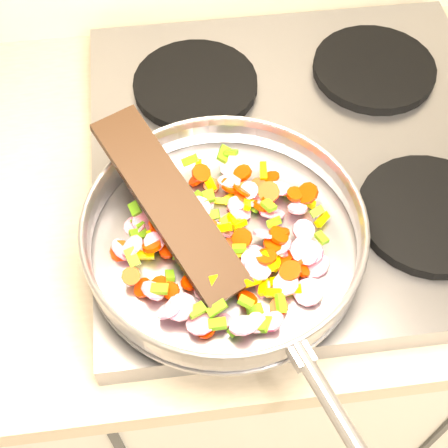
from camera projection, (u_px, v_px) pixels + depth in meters
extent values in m
cube|color=#939399|center=(301.00, 157.00, 0.91)|extent=(0.60, 0.60, 0.04)
cylinder|color=black|center=(217.00, 237.00, 0.80)|extent=(0.19, 0.19, 0.02)
cylinder|color=black|center=(430.00, 214.00, 0.82)|extent=(0.19, 0.19, 0.02)
cylinder|color=black|center=(195.00, 84.00, 0.95)|extent=(0.19, 0.19, 0.02)
cylinder|color=black|center=(374.00, 68.00, 0.97)|extent=(0.19, 0.19, 0.02)
cylinder|color=#9E9EA5|center=(224.00, 244.00, 0.78)|extent=(0.34, 0.34, 0.01)
torus|color=#9E9EA5|center=(224.00, 232.00, 0.75)|extent=(0.38, 0.38, 0.05)
torus|color=#9E9EA5|center=(224.00, 222.00, 0.74)|extent=(0.34, 0.34, 0.01)
cylinder|color=#9E9EA5|center=(345.00, 427.00, 0.61)|extent=(0.08, 0.19, 0.02)
cube|color=#9E9EA5|center=(301.00, 354.00, 0.65)|extent=(0.03, 0.04, 0.02)
cube|color=#4F8E10|center=(170.00, 276.00, 0.74)|extent=(0.01, 0.02, 0.01)
cylinder|color=red|center=(232.00, 245.00, 0.77)|extent=(0.03, 0.03, 0.01)
cylinder|color=#C91353|center=(229.00, 181.00, 0.80)|extent=(0.04, 0.04, 0.02)
cylinder|color=red|center=(242.00, 238.00, 0.75)|extent=(0.03, 0.04, 0.02)
cylinder|color=#C91353|center=(279.00, 188.00, 0.80)|extent=(0.04, 0.04, 0.02)
cube|color=#4F8E10|center=(274.00, 222.00, 0.76)|extent=(0.02, 0.02, 0.02)
cube|color=#4F8E10|center=(239.00, 248.00, 0.74)|extent=(0.02, 0.02, 0.01)
cube|color=#4F8E10|center=(154.00, 240.00, 0.76)|extent=(0.03, 0.02, 0.01)
cube|color=#D7C000|center=(293.00, 290.00, 0.73)|extent=(0.02, 0.02, 0.02)
cylinder|color=red|center=(242.00, 173.00, 0.81)|extent=(0.03, 0.03, 0.02)
cube|color=#4F8E10|center=(192.00, 276.00, 0.74)|extent=(0.02, 0.03, 0.02)
cube|color=#D7C000|center=(222.00, 229.00, 0.76)|extent=(0.02, 0.01, 0.02)
cylinder|color=red|center=(166.00, 205.00, 0.79)|extent=(0.03, 0.03, 0.02)
cylinder|color=red|center=(131.00, 276.00, 0.72)|extent=(0.03, 0.03, 0.01)
cube|color=#4F8E10|center=(217.00, 324.00, 0.69)|extent=(0.02, 0.01, 0.01)
cylinder|color=#C91353|center=(132.00, 246.00, 0.75)|extent=(0.04, 0.04, 0.03)
cylinder|color=red|center=(143.00, 288.00, 0.73)|extent=(0.03, 0.04, 0.02)
cylinder|color=red|center=(208.00, 228.00, 0.76)|extent=(0.04, 0.04, 0.01)
cylinder|color=#C91353|center=(286.00, 284.00, 0.72)|extent=(0.04, 0.04, 0.01)
cylinder|color=red|center=(303.00, 270.00, 0.74)|extent=(0.02, 0.02, 0.02)
cube|color=#D7C000|center=(215.00, 285.00, 0.71)|extent=(0.02, 0.03, 0.02)
cube|color=#D7C000|center=(190.00, 241.00, 0.76)|extent=(0.01, 0.03, 0.02)
cylinder|color=red|center=(295.00, 194.00, 0.79)|extent=(0.03, 0.03, 0.01)
cylinder|color=red|center=(279.00, 235.00, 0.75)|extent=(0.04, 0.04, 0.02)
cylinder|color=#C91353|center=(204.00, 291.00, 0.73)|extent=(0.03, 0.03, 0.02)
cube|color=#D7C000|center=(281.00, 281.00, 0.73)|extent=(0.03, 0.01, 0.01)
cylinder|color=red|center=(209.00, 285.00, 0.73)|extent=(0.03, 0.03, 0.03)
cube|color=#D7C000|center=(227.00, 219.00, 0.78)|extent=(0.02, 0.02, 0.01)
cylinder|color=#C91353|center=(315.00, 265.00, 0.75)|extent=(0.03, 0.04, 0.02)
cylinder|color=red|center=(279.00, 307.00, 0.72)|extent=(0.03, 0.03, 0.01)
cylinder|color=#C91353|center=(249.00, 190.00, 0.80)|extent=(0.03, 0.03, 0.01)
cylinder|color=#C91353|center=(198.00, 209.00, 0.78)|extent=(0.04, 0.03, 0.02)
cylinder|color=#C91353|center=(179.00, 308.00, 0.70)|extent=(0.04, 0.04, 0.01)
cylinder|color=#C91353|center=(153.00, 291.00, 0.72)|extent=(0.04, 0.04, 0.02)
cylinder|color=#C91353|center=(124.00, 250.00, 0.76)|extent=(0.04, 0.05, 0.03)
cylinder|color=#C91353|center=(235.00, 206.00, 0.80)|extent=(0.03, 0.03, 0.02)
cylinder|color=#C91353|center=(256.00, 323.00, 0.70)|extent=(0.03, 0.03, 0.01)
cylinder|color=red|center=(160.00, 286.00, 0.73)|extent=(0.04, 0.04, 0.01)
cylinder|color=#C91353|center=(183.00, 307.00, 0.71)|extent=(0.04, 0.04, 0.03)
cube|color=#D7C000|center=(148.00, 252.00, 0.76)|extent=(0.02, 0.02, 0.01)
cube|color=#4F8E10|center=(255.00, 310.00, 0.72)|extent=(0.02, 0.02, 0.02)
cube|color=#D7C000|center=(198.00, 168.00, 0.84)|extent=(0.01, 0.03, 0.01)
cube|color=#4F8E10|center=(203.00, 259.00, 0.75)|extent=(0.02, 0.02, 0.01)
cylinder|color=#C91353|center=(225.00, 231.00, 0.78)|extent=(0.04, 0.04, 0.03)
cylinder|color=red|center=(273.00, 244.00, 0.75)|extent=(0.03, 0.03, 0.01)
cylinder|color=#C91353|center=(142.00, 221.00, 0.78)|extent=(0.03, 0.03, 0.02)
cube|color=#D7C000|center=(273.00, 293.00, 0.72)|extent=(0.02, 0.02, 0.02)
cube|color=#4F8E10|center=(265.00, 325.00, 0.70)|extent=(0.02, 0.02, 0.01)
cylinder|color=red|center=(268.00, 202.00, 0.79)|extent=(0.02, 0.03, 0.02)
cylinder|color=red|center=(308.00, 193.00, 0.79)|extent=(0.03, 0.04, 0.02)
cylinder|color=#C91353|center=(304.00, 230.00, 0.76)|extent=(0.04, 0.04, 0.02)
cube|color=#4F8E10|center=(317.00, 211.00, 0.77)|extent=(0.02, 0.02, 0.01)
cylinder|color=red|center=(245.00, 192.00, 0.80)|extent=(0.03, 0.03, 0.01)
cylinder|color=red|center=(242.00, 190.00, 0.80)|extent=(0.03, 0.03, 0.03)
cylinder|color=red|center=(212.00, 238.00, 0.77)|extent=(0.03, 0.03, 0.02)
cube|color=#D7C000|center=(250.00, 203.00, 0.80)|extent=(0.02, 0.02, 0.02)
cube|color=#4F8E10|center=(279.00, 244.00, 0.76)|extent=(0.03, 0.02, 0.01)
cylinder|color=#C91353|center=(154.00, 242.00, 0.75)|extent=(0.03, 0.03, 0.02)
cube|color=#D7C000|center=(224.00, 201.00, 0.80)|extent=(0.03, 0.01, 0.01)
cube|color=#4F8E10|center=(182.00, 191.00, 0.80)|extent=(0.02, 0.01, 0.01)
cylinder|color=#C91353|center=(135.00, 225.00, 0.78)|extent=(0.04, 0.04, 0.01)
cylinder|color=#C91353|center=(252.00, 260.00, 0.73)|extent=(0.04, 0.03, 0.02)
cylinder|color=#C91353|center=(303.00, 250.00, 0.75)|extent=(0.05, 0.04, 0.03)
cube|color=#D7C000|center=(308.00, 202.00, 0.80)|extent=(0.02, 0.02, 0.02)
cube|color=#D7C000|center=(231.00, 197.00, 0.81)|extent=(0.03, 0.02, 0.01)
cube|color=#D7C000|center=(210.00, 183.00, 0.81)|extent=(0.02, 0.02, 0.02)
cube|color=#4F8E10|center=(196.00, 310.00, 0.70)|extent=(0.03, 0.02, 0.01)
cube|color=#4F8E10|center=(246.00, 302.00, 0.71)|extent=(0.02, 0.02, 0.01)
cylinder|color=#C91353|center=(229.00, 280.00, 0.74)|extent=(0.04, 0.04, 0.02)
cylinder|color=#C91353|center=(243.00, 325.00, 0.69)|extent=(0.05, 0.04, 0.03)
cylinder|color=red|center=(269.00, 192.00, 0.79)|extent=(0.04, 0.04, 0.02)
cube|color=#4F8E10|center=(178.00, 253.00, 0.75)|extent=(0.02, 0.02, 0.01)
cylinder|color=#C91353|center=(207.00, 248.00, 0.76)|extent=(0.04, 0.04, 0.02)
cube|color=#4F8E10|center=(156.00, 203.00, 0.79)|extent=(0.02, 0.02, 0.01)
cube|color=#D7C000|center=(158.00, 175.00, 0.81)|extent=(0.02, 0.03, 0.01)
cylinder|color=red|center=(165.00, 216.00, 0.79)|extent=(0.03, 0.03, 0.01)
cube|color=#4F8E10|center=(209.00, 241.00, 0.76)|extent=(0.02, 0.02, 0.01)
cylinder|color=red|center=(290.00, 271.00, 0.73)|extent=(0.03, 0.04, 0.01)
cylinder|color=red|center=(159.00, 224.00, 0.76)|extent=(0.04, 0.04, 0.02)
cube|color=#4F8E10|center=(211.00, 216.00, 0.78)|extent=(0.02, 0.01, 0.02)
cylinder|color=#C91353|center=(312.00, 252.00, 0.75)|extent=(0.03, 0.04, 0.03)
cylinder|color=red|center=(199.00, 265.00, 0.75)|extent=(0.03, 0.03, 0.02)
cylinder|color=#C91353|center=(239.00, 208.00, 0.79)|extent=(0.04, 0.05, 0.03)
cylinder|color=#C91353|center=(222.00, 321.00, 0.71)|extent=(0.04, 0.03, 0.02)
cube|color=#4F8E10|center=(252.00, 205.00, 0.80)|extent=(0.02, 0.03, 0.02)
cube|color=#D7C000|center=(240.00, 254.00, 0.74)|extent=(0.02, 0.01, 0.01)
cylinder|color=#C91353|center=(273.00, 321.00, 0.70)|extent=(0.03, 0.03, 0.02)
cylinder|color=#C91353|center=(308.00, 255.00, 0.75)|extent=(0.03, 0.03, 0.02)
cylinder|color=red|center=(281.00, 257.00, 0.75)|extent=(0.03, 0.03, 0.01)
cylinder|color=#C91353|center=(236.00, 206.00, 0.79)|extent=(0.03, 0.03, 0.02)
cylinder|color=#C91353|center=(230.00, 169.00, 0.82)|extent=(0.04, 0.04, 0.01)
cube|color=#4F8E10|center=(135.00, 209.00, 0.78)|extent=(0.02, 0.02, 0.01)
cylinder|color=red|center=(174.00, 179.00, 0.82)|extent=(0.03, 0.03, 0.01)
cylinder|color=red|center=(189.00, 283.00, 0.73)|extent=(0.03, 0.03, 0.02)
cube|color=#4F8E10|center=(138.00, 223.00, 0.78)|extent=(0.02, 0.02, 0.01)
cube|color=#D7C000|center=(201.00, 241.00, 0.75)|extent=(0.02, 0.02, 0.01)
cylinder|color=#C91353|center=(169.00, 310.00, 0.70)|extent=(0.04, 0.04, 0.02)
cube|color=#4F8E10|center=(322.00, 238.00, 0.75)|extent=(0.02, 0.02, 0.01)
cube|color=#D7C000|center=(322.00, 219.00, 0.78)|extent=(0.02, 0.02, 0.01)
cube|color=#4F8E10|center=(269.00, 206.00, 0.78)|extent=(0.02, 0.02, 0.01)
cube|color=#4F8E10|center=(208.00, 252.00, 0.74)|extent=(0.02, 0.02, 0.01)
cube|color=#D7C000|center=(192.00, 199.00, 0.79)|extent=(0.01, 0.02, 0.02)
cylinder|color=red|center=(159.00, 230.00, 0.77)|extent=(0.03, 0.03, 0.02)
cylinder|color=red|center=(168.00, 238.00, 0.77)|extent=(0.03, 0.03, 0.02)
cylinder|color=#C91353|center=(309.00, 292.00, 0.73)|extent=(0.05, 0.05, 0.02)
cylinder|color=red|center=(271.00, 177.00, 0.82)|extent=(0.03, 0.03, 0.02)
cylinder|color=#C91353|center=(254.00, 202.00, 0.80)|extent=(0.03, 0.03, 0.02)
cylinder|color=#C91353|center=(261.00, 287.00, 0.73)|extent=(0.03, 0.04, 0.03)
cube|color=#4F8E10|center=(190.00, 160.00, 0.82)|extent=(0.02, 0.01, 0.02)
cube|color=#4F8E10|center=(169.00, 230.00, 0.76)|extent=(0.02, 0.02, 0.02)
cylinder|color=red|center=(214.00, 281.00, 0.73)|extent=(0.04, 0.03, 0.02)
cube|color=#D7C000|center=(276.00, 263.00, 0.75)|extent=(0.02, 0.03, 0.02)
cylinder|color=#C91353|center=(298.00, 208.00, 0.79)|extent=(0.03, 0.03, 0.02)
cylinder|color=red|center=(211.00, 185.00, 0.82)|extent=(0.02, 0.02, 0.01)
cube|color=#D7C000|center=(201.00, 316.00, 0.71)|extent=(0.03, 0.01, 0.01)
cube|color=#D7C000|center=(247.00, 204.00, 0.79)|extent=(0.01, 0.03, 0.02)
cylinder|color=red|center=(171.00, 291.00, 0.72)|extent=(0.03, 0.02, 0.02)
cylinder|color=#C91353|center=(224.00, 271.00, 0.74)|extent=(0.03, 0.03, 0.01)
cylinder|color=red|center=(206.00, 329.00, 0.70)|extent=(0.03, 0.03, 0.01)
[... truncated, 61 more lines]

